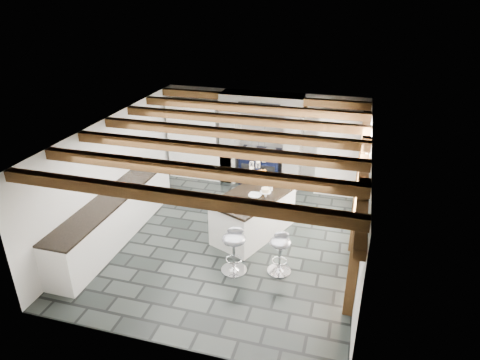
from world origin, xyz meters
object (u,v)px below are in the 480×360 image
(bar_stool_near, at_px, (280,248))
(bar_stool_far, at_px, (234,245))
(range_cooker, at_px, (261,166))
(kitchen_island, at_px, (254,213))

(bar_stool_near, bearing_deg, bar_stool_far, 176.04)
(range_cooker, distance_m, bar_stool_far, 3.76)
(range_cooker, bearing_deg, bar_stool_near, -71.51)
(range_cooker, bearing_deg, kitchen_island, -79.94)
(range_cooker, height_order, kitchen_island, kitchen_island)
(kitchen_island, relative_size, bar_stool_near, 2.61)
(kitchen_island, bearing_deg, range_cooker, 122.39)
(bar_stool_near, relative_size, bar_stool_far, 0.92)
(bar_stool_near, bearing_deg, range_cooker, 90.52)
(kitchen_island, height_order, bar_stool_near, kitchen_island)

